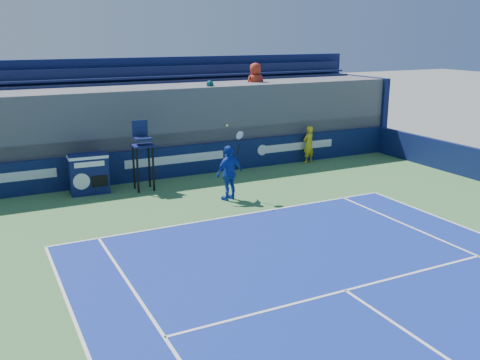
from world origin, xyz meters
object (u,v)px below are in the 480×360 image
umpire_chair (142,148)px  tennis_player (229,173)px  ball_person (308,144)px  match_clock (89,173)px

umpire_chair → tennis_player: tennis_player is taller
ball_person → umpire_chair: size_ratio=0.64×
ball_person → tennis_player: (-5.33, -3.28, 0.14)m
umpire_chair → tennis_player: bearing=-47.9°
ball_person → tennis_player: size_ratio=0.62×
match_clock → tennis_player: bearing=-35.5°
match_clock → umpire_chair: 2.03m
match_clock → umpire_chair: bearing=-13.4°
ball_person → match_clock: size_ratio=1.13×
match_clock → ball_person: bearing=2.5°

